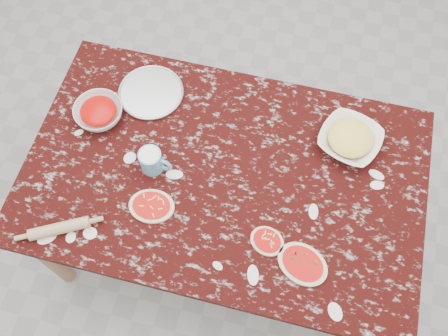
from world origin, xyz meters
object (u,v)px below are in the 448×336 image
Objects in this scene: pizza_tray at (151,93)px; sauce_bowl at (99,113)px; worktable at (224,182)px; rolling_pin at (59,228)px; flour_mug at (152,161)px; cheese_bowl at (350,140)px.

pizza_tray is 1.35× the size of sauce_bowl.
worktable is at bearing -12.77° from sauce_bowl.
rolling_pin reaches higher than pizza_tray.
pizza_tray is (-0.40, 0.30, 0.09)m from worktable.
rolling_pin is at bearing -144.70° from worktable.
rolling_pin is at bearing -101.59° from pizza_tray.
flour_mug reaches higher than rolling_pin.
cheese_bowl is 1.08× the size of rolling_pin.
worktable is at bearing -36.31° from pizza_tray.
pizza_tray reaches higher than worktable.
sauce_bowl reaches higher than worktable.
sauce_bowl reaches higher than rolling_pin.
worktable is 5.77× the size of pizza_tray.
sauce_bowl reaches higher than pizza_tray.
pizza_tray is 2.04× the size of flour_mug.
sauce_bowl is at bearing 93.66° from rolling_pin.
flour_mug reaches higher than worktable.
worktable is at bearing 8.27° from flour_mug.
pizza_tray is 0.24m from sauce_bowl.
pizza_tray is 1.14× the size of cheese_bowl.
sauce_bowl is 0.84× the size of cheese_bowl.
sauce_bowl is at bearing -136.14° from pizza_tray.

